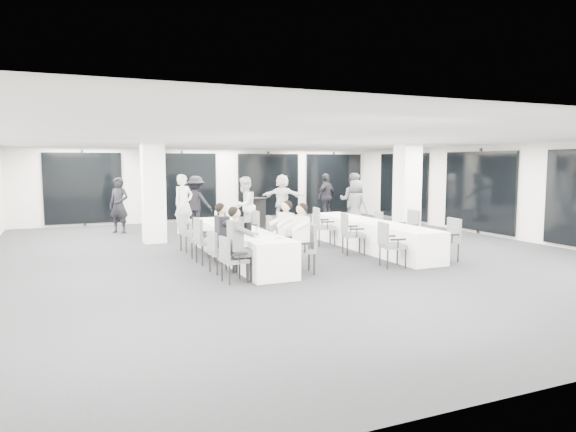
{
  "coord_description": "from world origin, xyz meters",
  "views": [
    {
      "loc": [
        -4.99,
        -11.51,
        2.26
      ],
      "look_at": [
        -0.14,
        -0.2,
        0.97
      ],
      "focal_mm": 32.0,
      "sensor_mm": 36.0,
      "label": 1
    }
  ],
  "objects_px": {
    "chair_main_right_fourth": "(264,232)",
    "standing_guest_f": "(282,194)",
    "chair_side_left_far": "(322,224)",
    "standing_guest_e": "(356,201)",
    "banquet_table_main": "(239,244)",
    "standing_guest_c": "(196,199)",
    "cocktail_table": "(256,213)",
    "chair_main_right_far": "(251,227)",
    "chair_side_right_far": "(375,225)",
    "standing_guest_d": "(326,194)",
    "chair_main_right_near": "(306,245)",
    "ice_bucket_far": "(221,217)",
    "chair_side_left_mid": "(350,231)",
    "chair_main_right_second": "(291,239)",
    "chair_side_left_near": "(389,242)",
    "chair_main_left_second": "(218,249)",
    "chair_main_left_mid": "(205,238)",
    "standing_guest_g": "(119,202)",
    "chair_main_right_mid": "(277,237)",
    "chair_main_left_near": "(231,256)",
    "standing_guest_h": "(353,197)",
    "standing_guest_a": "(183,200)",
    "chair_side_right_near": "(449,237)",
    "banquet_table_side": "(370,235)",
    "chair_side_right_mid": "(408,227)",
    "ice_bucket_near": "(247,228)",
    "standing_guest_b": "(245,202)",
    "chair_main_left_fourth": "(196,236)",
    "chair_main_left_far": "(188,230)"
  },
  "relations": [
    {
      "from": "chair_main_right_fourth",
      "to": "standing_guest_f",
      "type": "height_order",
      "value": "standing_guest_f"
    },
    {
      "from": "chair_side_left_far",
      "to": "standing_guest_e",
      "type": "distance_m",
      "value": 3.88
    },
    {
      "from": "banquet_table_main",
      "to": "standing_guest_c",
      "type": "height_order",
      "value": "standing_guest_c"
    },
    {
      "from": "cocktail_table",
      "to": "chair_main_right_far",
      "type": "xyz_separation_m",
      "value": [
        -1.36,
        -3.42,
        0.01
      ]
    },
    {
      "from": "banquet_table_main",
      "to": "chair_side_right_far",
      "type": "height_order",
      "value": "chair_side_right_far"
    },
    {
      "from": "chair_main_right_fourth",
      "to": "standing_guest_d",
      "type": "xyz_separation_m",
      "value": [
        4.84,
        6.0,
        0.5
      ]
    },
    {
      "from": "chair_main_right_near",
      "to": "standing_guest_e",
      "type": "height_order",
      "value": "standing_guest_e"
    },
    {
      "from": "standing_guest_d",
      "to": "ice_bucket_far",
      "type": "relative_size",
      "value": 8.16
    },
    {
      "from": "chair_main_right_fourth",
      "to": "chair_side_left_mid",
      "type": "distance_m",
      "value": 2.12
    },
    {
      "from": "chair_main_right_second",
      "to": "chair_side_left_near",
      "type": "relative_size",
      "value": 1.05
    },
    {
      "from": "banquet_table_main",
      "to": "chair_main_left_second",
      "type": "bearing_deg",
      "value": -124.42
    },
    {
      "from": "banquet_table_main",
      "to": "standing_guest_f",
      "type": "distance_m",
      "value": 8.41
    },
    {
      "from": "chair_side_left_mid",
      "to": "chair_side_left_far",
      "type": "height_order",
      "value": "chair_side_left_far"
    },
    {
      "from": "chair_main_left_mid",
      "to": "standing_guest_g",
      "type": "distance_m",
      "value": 6.17
    },
    {
      "from": "chair_main_right_mid",
      "to": "standing_guest_g",
      "type": "distance_m",
      "value": 6.89
    },
    {
      "from": "chair_main_left_near",
      "to": "chair_main_right_far",
      "type": "bearing_deg",
      "value": 148.96
    },
    {
      "from": "chair_main_right_second",
      "to": "standing_guest_h",
      "type": "bearing_deg",
      "value": -32.74
    },
    {
      "from": "chair_main_left_mid",
      "to": "standing_guest_a",
      "type": "height_order",
      "value": "standing_guest_a"
    },
    {
      "from": "chair_main_right_fourth",
      "to": "chair_side_right_near",
      "type": "relative_size",
      "value": 0.95
    },
    {
      "from": "chair_main_right_fourth",
      "to": "chair_main_left_mid",
      "type": "bearing_deg",
      "value": 121.64
    },
    {
      "from": "chair_main_right_second",
      "to": "standing_guest_a",
      "type": "xyz_separation_m",
      "value": [
        -1.05,
        6.18,
        0.48
      ]
    },
    {
      "from": "chair_main_right_near",
      "to": "standing_guest_g",
      "type": "distance_m",
      "value": 8.3
    },
    {
      "from": "chair_main_left_near",
      "to": "chair_main_left_second",
      "type": "height_order",
      "value": "chair_main_left_near"
    },
    {
      "from": "cocktail_table",
      "to": "chair_main_left_near",
      "type": "bearing_deg",
      "value": -113.15
    },
    {
      "from": "chair_main_right_far",
      "to": "ice_bucket_far",
      "type": "distance_m",
      "value": 0.91
    },
    {
      "from": "chair_side_left_far",
      "to": "ice_bucket_far",
      "type": "xyz_separation_m",
      "value": [
        -2.73,
        0.28,
        0.29
      ]
    },
    {
      "from": "chair_main_left_near",
      "to": "banquet_table_main",
      "type": "bearing_deg",
      "value": 152.06
    },
    {
      "from": "chair_main_left_second",
      "to": "standing_guest_f",
      "type": "distance_m",
      "value": 9.86
    },
    {
      "from": "banquet_table_side",
      "to": "standing_guest_e",
      "type": "bearing_deg",
      "value": 64.3
    },
    {
      "from": "standing_guest_h",
      "to": "chair_main_right_second",
      "type": "bearing_deg",
      "value": 87.22
    },
    {
      "from": "standing_guest_c",
      "to": "standing_guest_g",
      "type": "bearing_deg",
      "value": 45.19
    },
    {
      "from": "chair_side_right_mid",
      "to": "ice_bucket_near",
      "type": "distance_m",
      "value": 4.53
    },
    {
      "from": "chair_side_left_mid",
      "to": "standing_guest_b",
      "type": "bearing_deg",
      "value": -149.8
    },
    {
      "from": "chair_main_left_mid",
      "to": "standing_guest_d",
      "type": "relative_size",
      "value": 0.5
    },
    {
      "from": "chair_main_left_fourth",
      "to": "ice_bucket_near",
      "type": "height_order",
      "value": "ice_bucket_near"
    },
    {
      "from": "chair_main_right_near",
      "to": "chair_side_left_near",
      "type": "height_order",
      "value": "chair_main_right_near"
    },
    {
      "from": "standing_guest_d",
      "to": "standing_guest_h",
      "type": "xyz_separation_m",
      "value": [
        -0.14,
        -2.27,
        0.03
      ]
    },
    {
      "from": "chair_main_left_near",
      "to": "chair_side_left_far",
      "type": "xyz_separation_m",
      "value": [
        3.55,
        3.23,
        0.09
      ]
    },
    {
      "from": "chair_main_left_second",
      "to": "chair_main_right_second",
      "type": "distance_m",
      "value": 1.67
    },
    {
      "from": "standing_guest_b",
      "to": "standing_guest_c",
      "type": "distance_m",
      "value": 2.35
    },
    {
      "from": "chair_main_right_near",
      "to": "chair_main_right_mid",
      "type": "xyz_separation_m",
      "value": [
        -0.0,
        1.54,
        -0.03
      ]
    },
    {
      "from": "chair_main_left_far",
      "to": "standing_guest_b",
      "type": "bearing_deg",
      "value": 129.33
    },
    {
      "from": "chair_main_left_second",
      "to": "chair_main_left_fourth",
      "type": "distance_m",
      "value": 1.9
    },
    {
      "from": "chair_side_right_far",
      "to": "standing_guest_b",
      "type": "xyz_separation_m",
      "value": [
        -2.9,
        2.97,
        0.53
      ]
    },
    {
      "from": "chair_main_right_far",
      "to": "standing_guest_e",
      "type": "distance_m",
      "value": 5.17
    },
    {
      "from": "banquet_table_main",
      "to": "standing_guest_f",
      "type": "xyz_separation_m",
      "value": [
        4.14,
        7.3,
        0.64
      ]
    },
    {
      "from": "chair_main_right_second",
      "to": "standing_guest_b",
      "type": "relative_size",
      "value": 0.5
    },
    {
      "from": "chair_main_left_far",
      "to": "chair_main_right_second",
      "type": "bearing_deg",
      "value": 24.7
    },
    {
      "from": "chair_main_right_fourth",
      "to": "standing_guest_a",
      "type": "distance_m",
      "value": 4.7
    },
    {
      "from": "standing_guest_d",
      "to": "chair_side_left_near",
      "type": "bearing_deg",
      "value": 44.04
    }
  ]
}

